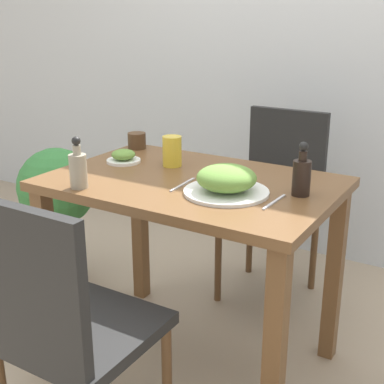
% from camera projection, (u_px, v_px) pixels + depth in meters
% --- Properties ---
extents(ground_plane, '(16.00, 16.00, 0.00)m').
position_uv_depth(ground_plane, '(192.00, 356.00, 2.25)').
color(ground_plane, tan).
extents(wall_back, '(8.00, 0.05, 2.60)m').
position_uv_depth(wall_back, '(315.00, 25.00, 2.86)').
color(wall_back, silver).
rests_on(wall_back, ground_plane).
extents(dining_table, '(1.06, 0.71, 0.78)m').
position_uv_depth(dining_table, '(192.00, 211.00, 2.04)').
color(dining_table, brown).
rests_on(dining_table, ground_plane).
extents(chair_near, '(0.42, 0.42, 0.92)m').
position_uv_depth(chair_near, '(63.00, 323.00, 1.53)').
color(chair_near, black).
rests_on(chair_near, ground_plane).
extents(chair_far, '(0.42, 0.42, 0.92)m').
position_uv_depth(chair_far, '(276.00, 192.00, 2.63)').
color(chair_far, black).
rests_on(chair_far, ground_plane).
extents(food_plate, '(0.30, 0.30, 0.10)m').
position_uv_depth(food_plate, '(226.00, 181.00, 1.83)').
color(food_plate, white).
rests_on(food_plate, dining_table).
extents(side_plate, '(0.14, 0.14, 0.05)m').
position_uv_depth(side_plate, '(123.00, 157.00, 2.21)').
color(side_plate, white).
rests_on(side_plate, dining_table).
extents(drink_cup, '(0.08, 0.08, 0.07)m').
position_uv_depth(drink_cup, '(137.00, 141.00, 2.43)').
color(drink_cup, '#4C331E').
rests_on(drink_cup, dining_table).
extents(juice_glass, '(0.08, 0.08, 0.12)m').
position_uv_depth(juice_glass, '(172.00, 151.00, 2.15)').
color(juice_glass, gold).
rests_on(juice_glass, dining_table).
extents(sauce_bottle, '(0.06, 0.06, 0.19)m').
position_uv_depth(sauce_bottle, '(302.00, 175.00, 1.80)').
color(sauce_bottle, black).
rests_on(sauce_bottle, dining_table).
extents(condiment_bottle, '(0.06, 0.06, 0.19)m').
position_uv_depth(condiment_bottle, '(78.00, 169.00, 1.88)').
color(condiment_bottle, gray).
rests_on(condiment_bottle, dining_table).
extents(fork_utensil, '(0.02, 0.17, 0.00)m').
position_uv_depth(fork_utensil, '(183.00, 185.00, 1.93)').
color(fork_utensil, silver).
rests_on(fork_utensil, dining_table).
extents(spoon_utensil, '(0.01, 0.17, 0.00)m').
position_uv_depth(spoon_utensil, '(274.00, 202.00, 1.75)').
color(spoon_utensil, silver).
rests_on(spoon_utensil, dining_table).
extents(potted_plant_left, '(0.39, 0.39, 0.73)m').
position_uv_depth(potted_plant_left, '(58.00, 201.00, 2.69)').
color(potted_plant_left, '#51331E').
rests_on(potted_plant_left, ground_plane).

